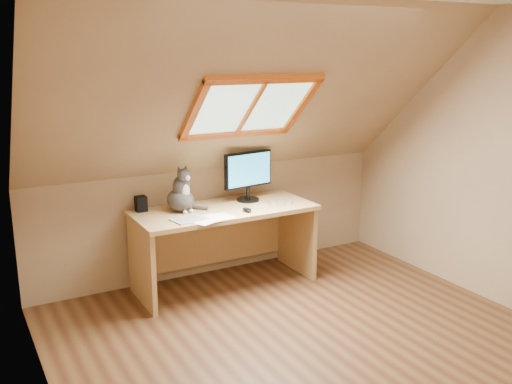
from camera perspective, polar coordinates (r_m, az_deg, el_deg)
ground at (r=4.18m, az=6.54°, el=-15.55°), size 3.50×3.50×0.00m
room_shell at (r=3.62m, az=8.02°, el=3.92°), size 3.52×3.52×2.41m
desk at (r=5.09m, az=-3.53°, el=-3.82°), size 1.58×0.69×0.72m
monitor at (r=5.14m, az=-0.78°, el=1.93°), size 0.49×0.21×0.45m
cat at (r=4.87m, az=-7.51°, el=-0.24°), size 0.28×0.31×0.41m
desk_speaker at (r=4.95m, az=-11.43°, el=-1.16°), size 0.09×0.09×0.13m
graphics_tablet at (r=4.65m, az=-6.72°, el=-2.72°), size 0.30×0.24×0.01m
mouse at (r=4.85m, az=-0.92°, el=-1.79°), size 0.07×0.11×0.03m
papers at (r=4.67m, az=-3.98°, el=-2.63°), size 0.35×0.30×0.01m
cables at (r=5.06m, az=1.68°, el=-1.25°), size 0.51×0.26×0.01m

